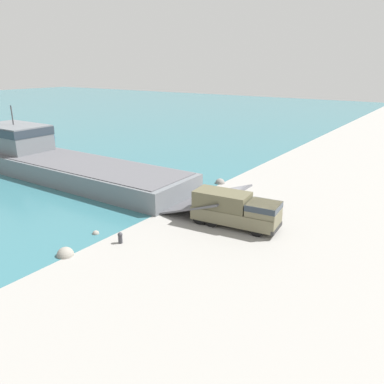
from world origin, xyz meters
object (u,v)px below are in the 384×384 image
Objects in this scene: moored_boat_a at (38,137)px; soldier_on_ramp at (236,201)px; mooring_bollard at (120,237)px; landing_craft at (56,159)px; military_truck at (236,209)px.

soldier_on_ramp is at bearing -174.52° from moored_boat_a.
moored_boat_a reaches higher than mooring_bollard.
landing_craft reaches higher than military_truck.
mooring_bollard is at bearing -115.42° from landing_craft.
landing_craft is 25.01m from moored_boat_a.
landing_craft is 23.36m from soldier_on_ramp.
soldier_on_ramp reaches higher than moored_boat_a.
soldier_on_ramp is 46.36m from moored_boat_a.
soldier_on_ramp is at bearing -87.20° from landing_craft.
military_truck is at bearing -35.52° from mooring_bollard.
moored_boat_a is 6.57× the size of mooring_bollard.
moored_boat_a is (11.94, 21.93, -1.39)m from landing_craft.
landing_craft reaches higher than mooring_bollard.
military_truck is 4.24× the size of soldier_on_ramp.
soldier_on_ramp is at bearing -20.55° from mooring_bollard.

